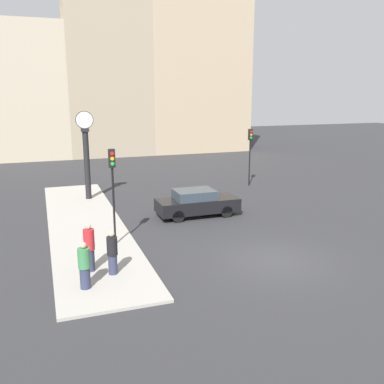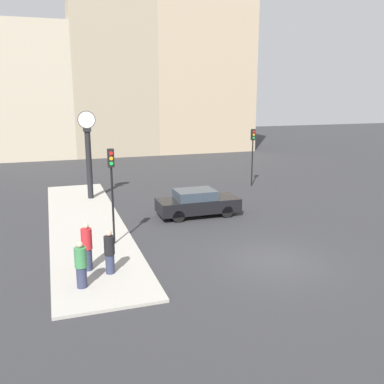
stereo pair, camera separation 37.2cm
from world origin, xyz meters
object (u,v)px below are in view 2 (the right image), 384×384
traffic_light_far (253,146)px  pedestrian_green_hoodie (81,265)px  pedestrian_red_top (87,247)px  traffic_light_near (112,177)px  pedestrian_black_jacket (110,252)px  street_clock (89,156)px  sedan_car (197,203)px

traffic_light_far → pedestrian_green_hoodie: 18.14m
traffic_light_far → pedestrian_red_top: (-12.27, -11.53, -1.84)m
traffic_light_near → pedestrian_black_jacket: traffic_light_near is taller
pedestrian_black_jacket → pedestrian_green_hoodie: bearing=-141.1°
pedestrian_black_jacket → traffic_light_far: bearing=46.3°
traffic_light_far → pedestrian_green_hoodie: traffic_light_far is taller
pedestrian_green_hoodie → pedestrian_black_jacket: (1.05, 0.85, 0.00)m
traffic_light_far → pedestrian_black_jacket: bearing=-133.7°
street_clock → sedan_car: bearing=-47.1°
pedestrian_red_top → pedestrian_black_jacket: size_ratio=1.11×
sedan_car → pedestrian_green_hoodie: pedestrian_green_hoodie is taller
sedan_car → traffic_light_near: (-4.86, -3.15, 2.28)m
pedestrian_green_hoodie → pedestrian_black_jacket: bearing=38.9°
street_clock → pedestrian_black_jacket: (-0.43, -11.59, -1.79)m
sedan_car → pedestrian_red_top: 8.38m
traffic_light_near → pedestrian_black_jacket: 3.74m
sedan_car → pedestrian_green_hoodie: (-6.51, -7.03, 0.17)m
traffic_light_far → street_clock: (-11.11, -0.48, -0.14)m
pedestrian_red_top → pedestrian_green_hoodie: (-0.32, -1.39, -0.09)m
sedan_car → traffic_light_far: traffic_light_far is taller
traffic_light_near → pedestrian_green_hoodie: traffic_light_near is taller
traffic_light_near → pedestrian_green_hoodie: 4.71m
sedan_car → pedestrian_black_jacket: size_ratio=2.69×
traffic_light_far → pedestrian_black_jacket: size_ratio=2.47×
street_clock → pedestrian_black_jacket: 11.74m
sedan_car → pedestrian_red_top: pedestrian_red_top is taller
sedan_car → pedestrian_green_hoodie: bearing=-132.8°
pedestrian_red_top → pedestrian_green_hoodie: size_ratio=1.10×
sedan_car → traffic_light_near: 6.23m
street_clock → pedestrian_red_top: (-1.16, -11.05, -1.70)m
traffic_light_near → traffic_light_far: traffic_light_near is taller
traffic_light_far → pedestrian_red_top: bearing=-136.8°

